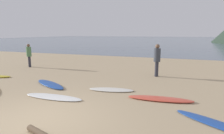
{
  "coord_description": "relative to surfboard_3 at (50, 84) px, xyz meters",
  "views": [
    {
      "loc": [
        3.61,
        -3.95,
        2.42
      ],
      "look_at": [
        0.3,
        5.5,
        0.6
      ],
      "focal_mm": 30.52,
      "sensor_mm": 36.0,
      "label": 1
    }
  ],
  "objects": [
    {
      "name": "ground_plane",
      "position": [
        1.95,
        6.8,
        -0.15
      ],
      "size": [
        120.0,
        120.0,
        0.2
      ],
      "primitive_type": "cube",
      "color": "tan",
      "rests_on": "ground"
    },
    {
      "name": "person_0",
      "position": [
        -4.36,
        3.5,
        0.92
      ],
      "size": [
        0.33,
        0.33,
        1.64
      ],
      "rotation": [
        0.0,
        0.0,
        2.68
      ],
      "color": "#2D2D38",
      "rests_on": "ground"
    },
    {
      "name": "surfboard_5",
      "position": [
        2.97,
        0.16,
        -0.01
      ],
      "size": [
        1.98,
        0.92,
        0.06
      ],
      "primitive_type": "ellipsoid",
      "rotation": [
        0.0,
        0.0,
        0.18
      ],
      "color": "silver",
      "rests_on": "ground"
    },
    {
      "name": "surfboard_3",
      "position": [
        0.0,
        0.0,
        0.0
      ],
      "size": [
        2.29,
        1.57,
        0.09
      ],
      "primitive_type": "ellipsoid",
      "rotation": [
        0.0,
        0.0,
        -0.48
      ],
      "color": "#1E479E",
      "rests_on": "ground"
    },
    {
      "name": "surfboard_7",
      "position": [
        6.72,
        -1.85,
        -0.02
      ],
      "size": [
        2.41,
        1.73,
        0.06
      ],
      "primitive_type": "ellipsoid",
      "rotation": [
        0.0,
        0.0,
        -0.55
      ],
      "color": "#1E479E",
      "rests_on": "ground"
    },
    {
      "name": "surfboard_6",
      "position": [
        5.04,
        -0.36,
        0.0
      ],
      "size": [
        2.38,
        0.73,
        0.1
      ],
      "primitive_type": "ellipsoid",
      "rotation": [
        0.0,
        0.0,
        0.08
      ],
      "color": "#D84C38",
      "rests_on": "ground"
    },
    {
      "name": "person_1",
      "position": [
        4.47,
        3.47,
        1.01
      ],
      "size": [
        0.36,
        0.36,
        1.8
      ],
      "rotation": [
        0.0,
        0.0,
        1.33
      ],
      "color": "#2D2D38",
      "rests_on": "ground"
    },
    {
      "name": "ocean_water",
      "position": [
        1.95,
        61.48,
        -0.05
      ],
      "size": [
        140.0,
        100.0,
        0.01
      ],
      "primitive_type": "cube",
      "color": "slate",
      "rests_on": "ground"
    },
    {
      "name": "surfboard_4",
      "position": [
        1.21,
        -1.43,
        -0.02
      ],
      "size": [
        2.39,
        0.64,
        0.06
      ],
      "primitive_type": "ellipsoid",
      "rotation": [
        0.0,
        0.0,
        0.02
      ],
      "color": "white",
      "rests_on": "ground"
    }
  ]
}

